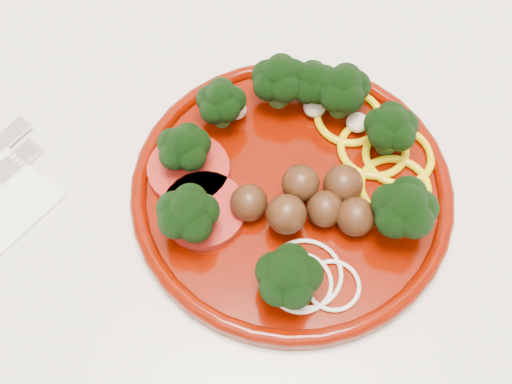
{
  "coord_description": "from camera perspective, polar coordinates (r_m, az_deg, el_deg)",
  "views": [
    {
      "loc": [
        0.21,
        1.44,
        1.39
      ],
      "look_at": [
        0.19,
        1.7,
        0.92
      ],
      "focal_mm": 45.0,
      "sensor_mm": 36.0,
      "label": 1
    }
  ],
  "objects": [
    {
      "name": "counter",
      "position": [
        1.0,
        -11.36,
        -12.58
      ],
      "size": [
        2.4,
        0.6,
        0.9
      ],
      "color": "silver",
      "rests_on": "ground"
    },
    {
      "name": "plate",
      "position": [
        0.54,
        3.3,
        1.6
      ],
      "size": [
        0.28,
        0.28,
        0.06
      ],
      "rotation": [
        0.0,
        0.0,
        0.16
      ],
      "color": "#500800",
      "rests_on": "counter"
    }
  ]
}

